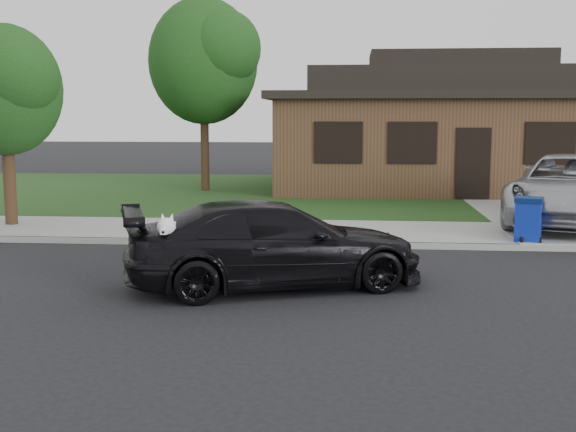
{
  "coord_description": "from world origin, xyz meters",
  "views": [
    {
      "loc": [
        0.45,
        -10.84,
        2.65
      ],
      "look_at": [
        -0.54,
        0.15,
        1.1
      ],
      "focal_mm": 45.0,
      "sensor_mm": 36.0,
      "label": 1
    }
  ],
  "objects": [
    {
      "name": "ground",
      "position": [
        0.0,
        0.0,
        0.0
      ],
      "size": [
        120.0,
        120.0,
        0.0
      ],
      "primitive_type": "plane",
      "color": "black",
      "rests_on": "ground"
    },
    {
      "name": "sidewalk",
      "position": [
        0.0,
        5.0,
        0.06
      ],
      "size": [
        60.0,
        3.0,
        0.12
      ],
      "primitive_type": "cube",
      "color": "gray",
      "rests_on": "ground"
    },
    {
      "name": "curb",
      "position": [
        0.0,
        3.5,
        0.06
      ],
      "size": [
        60.0,
        0.12,
        0.12
      ],
      "primitive_type": "cube",
      "color": "gray",
      "rests_on": "ground"
    },
    {
      "name": "lawn",
      "position": [
        0.0,
        13.0,
        0.07
      ],
      "size": [
        60.0,
        13.0,
        0.13
      ],
      "primitive_type": "cube",
      "color": "#193814",
      "rests_on": "ground"
    },
    {
      "name": "driveway",
      "position": [
        6.0,
        10.0,
        0.07
      ],
      "size": [
        4.5,
        13.0,
        0.14
      ],
      "primitive_type": "cube",
      "color": "gray",
      "rests_on": "ground"
    },
    {
      "name": "sedan",
      "position": [
        -0.75,
        0.04,
        0.67
      ],
      "size": [
        4.96,
        3.29,
        1.34
      ],
      "rotation": [
        0.0,
        0.0,
        1.91
      ],
      "color": "black",
      "rests_on": "ground"
    },
    {
      "name": "minivan",
      "position": [
        5.53,
        6.33,
        0.94
      ],
      "size": [
        4.4,
        6.3,
        1.6
      ],
      "primitive_type": "imported",
      "rotation": [
        0.0,
        0.0,
        -0.34
      ],
      "color": "#A5A7AC",
      "rests_on": "driveway"
    },
    {
      "name": "recycling_bin",
      "position": [
        3.98,
        3.89,
        0.57
      ],
      "size": [
        0.68,
        0.68,
        0.89
      ],
      "rotation": [
        0.0,
        0.0,
        -0.32
      ],
      "color": "#0E259E",
      "rests_on": "sidewalk"
    },
    {
      "name": "house",
      "position": [
        4.0,
        15.0,
        2.13
      ],
      "size": [
        12.6,
        8.6,
        4.65
      ],
      "color": "#422B1C",
      "rests_on": "ground"
    },
    {
      "name": "tree_0",
      "position": [
        -4.34,
        12.88,
        4.48
      ],
      "size": [
        3.78,
        3.6,
        6.34
      ],
      "color": "#332114",
      "rests_on": "ground"
    },
    {
      "name": "tree_2",
      "position": [
        -7.38,
        5.11,
        3.27
      ],
      "size": [
        2.73,
        2.6,
        4.59
      ],
      "color": "#332114",
      "rests_on": "ground"
    }
  ]
}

